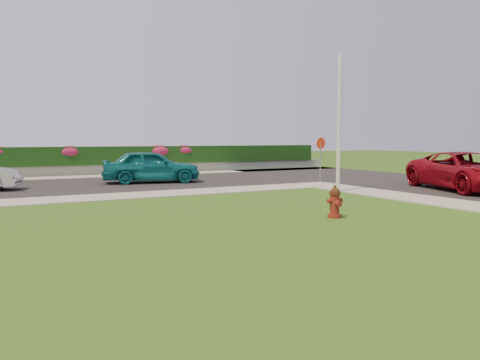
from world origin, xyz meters
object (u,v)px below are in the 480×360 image
fire_hydrant (335,202)px  utility_pole (339,124)px  suv_red (466,171)px  sedan_teal (151,166)px  stop_sign (321,149)px

fire_hydrant → utility_pole: (4.11, 4.75, 2.34)m
suv_red → utility_pole: size_ratio=1.03×
sedan_teal → stop_sign: 8.29m
fire_hydrant → suv_red: (9.00, 2.54, 0.41)m
suv_red → stop_sign: stop_sign is taller
sedan_teal → utility_pole: (5.45, -7.32, 1.92)m
sedan_teal → suv_red: bearing=-119.3°
utility_pole → fire_hydrant: bearing=-130.9°
sedan_teal → stop_sign: stop_sign is taller
suv_red → utility_pole: utility_pole is taller
sedan_teal → utility_pole: bearing=-130.0°
fire_hydrant → utility_pole: bearing=55.6°
sedan_teal → stop_sign: size_ratio=2.06×
sedan_teal → utility_pole: size_ratio=0.84×
fire_hydrant → utility_pole: utility_pole is taller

